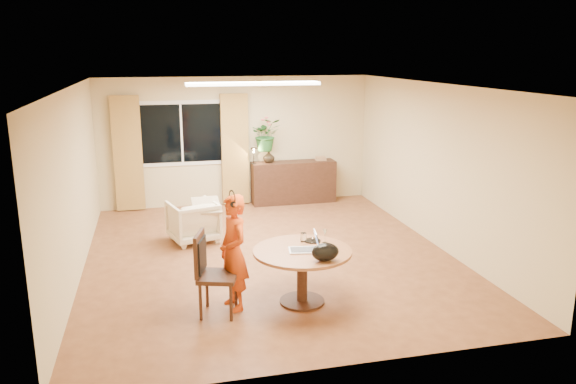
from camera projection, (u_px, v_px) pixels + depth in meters
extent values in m
plane|color=brown|center=(270.00, 256.00, 8.69)|extent=(6.50, 6.50, 0.00)
plane|color=white|center=(268.00, 86.00, 8.06)|extent=(6.50, 6.50, 0.00)
plane|color=#D0BC87|center=(237.00, 141.00, 11.44)|extent=(5.50, 0.00, 5.50)
plane|color=#D0BC87|center=(74.00, 184.00, 7.75)|extent=(0.00, 6.50, 6.50)
plane|color=#D0BC87|center=(436.00, 165.00, 9.00)|extent=(0.00, 6.50, 6.50)
cube|color=white|center=(182.00, 133.00, 11.13)|extent=(1.70, 0.02, 1.30)
cube|color=black|center=(182.00, 133.00, 11.12)|extent=(1.55, 0.01, 1.15)
cube|color=white|center=(182.00, 133.00, 11.12)|extent=(0.04, 0.01, 1.15)
cube|color=olive|center=(128.00, 154.00, 10.90)|extent=(0.55, 0.08, 2.25)
cube|color=olive|center=(235.00, 150.00, 11.38)|extent=(0.55, 0.08, 2.25)
cube|color=white|center=(253.00, 84.00, 9.20)|extent=(2.20, 0.35, 0.05)
cylinder|color=brown|center=(302.00, 251.00, 6.92)|extent=(1.23, 1.23, 0.04)
cylinder|color=black|center=(302.00, 278.00, 7.01)|extent=(0.13, 0.13, 0.66)
cylinder|color=black|center=(302.00, 301.00, 7.08)|extent=(0.57, 0.57, 0.03)
imported|color=red|center=(234.00, 252.00, 6.78)|extent=(0.59, 0.47, 1.43)
imported|color=beige|center=(193.00, 221.00, 9.30)|extent=(0.91, 0.93, 0.69)
cube|color=black|center=(294.00, 182.00, 11.69)|extent=(1.74, 0.43, 0.87)
imported|color=black|center=(269.00, 157.00, 11.43)|extent=(0.29, 0.29, 0.25)
imported|color=#2A6A28|center=(266.00, 135.00, 11.31)|extent=(0.60, 0.53, 0.66)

